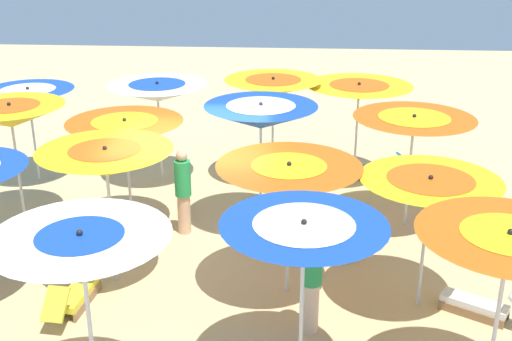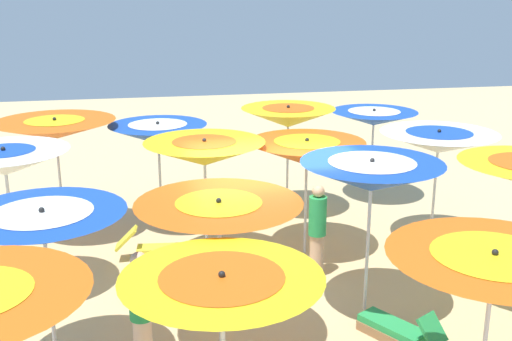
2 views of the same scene
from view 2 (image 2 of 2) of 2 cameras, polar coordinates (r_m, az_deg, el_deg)
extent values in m
cube|color=#D1B57F|center=(10.57, 1.31, -10.74)|extent=(38.73, 38.73, 0.04)
cylinder|color=silver|center=(12.90, -17.25, -1.15)|extent=(0.05, 0.05, 2.16)
cone|color=orange|center=(12.63, -17.65, 3.53)|extent=(2.28, 2.28, 0.36)
cone|color=yellow|center=(12.61, -17.69, 3.96)|extent=(1.12, 1.12, 0.18)
sphere|color=black|center=(12.59, -17.73, 4.45)|extent=(0.07, 0.07, 0.07)
cylinder|color=silver|center=(10.57, -21.11, -5.17)|extent=(0.05, 0.05, 2.22)
cone|color=white|center=(10.24, -21.74, 0.64)|extent=(1.95, 1.95, 0.38)
cone|color=#1947B2|center=(10.22, -21.80, 1.21)|extent=(0.94, 0.94, 0.18)
sphere|color=black|center=(10.19, -21.87, 1.83)|extent=(0.07, 0.07, 0.07)
cylinder|color=silver|center=(8.35, -18.01, -11.44)|extent=(0.05, 0.05, 2.02)
cone|color=#1947B2|center=(7.95, -18.64, -4.97)|extent=(1.99, 1.99, 0.40)
cone|color=white|center=(7.92, -18.69, -4.39)|extent=(1.20, 1.20, 0.24)
sphere|color=black|center=(7.87, -18.79, -3.40)|extent=(0.07, 0.07, 0.07)
cylinder|color=silver|center=(12.88, -8.64, -1.04)|extent=(0.05, 0.05, 1.98)
cone|color=#1947B2|center=(12.63, -8.83, 3.25)|extent=(1.94, 1.94, 0.40)
cone|color=white|center=(12.61, -8.84, 3.63)|extent=(1.16, 1.16, 0.24)
sphere|color=black|center=(12.58, -8.87, 4.26)|extent=(0.07, 0.07, 0.07)
cylinder|color=silver|center=(11.07, -4.54, -3.61)|extent=(0.05, 0.05, 2.05)
cone|color=yellow|center=(10.77, -4.67, 1.52)|extent=(2.07, 2.07, 0.42)
cone|color=orange|center=(10.74, -4.68, 2.06)|extent=(1.10, 1.10, 0.22)
sphere|color=black|center=(10.71, -4.69, 2.76)|extent=(0.07, 0.07, 0.07)
cylinder|color=silver|center=(8.54, -3.25, -10.32)|extent=(0.05, 0.05, 1.92)
cone|color=orange|center=(8.16, -3.36, -4.28)|extent=(2.18, 2.18, 0.41)
cone|color=yellow|center=(8.12, -3.37, -3.59)|extent=(1.12, 1.12, 0.21)
sphere|color=black|center=(8.08, -3.39, -2.72)|extent=(0.07, 0.07, 0.07)
cone|color=yellow|center=(6.30, -3.08, -10.88)|extent=(2.03, 2.03, 0.32)
cone|color=orange|center=(6.27, -3.09, -10.33)|extent=(1.24, 1.24, 0.19)
sphere|color=black|center=(6.22, -3.11, -9.34)|extent=(0.07, 0.07, 0.07)
cylinder|color=silver|center=(13.62, 2.85, 0.40)|extent=(0.05, 0.05, 2.12)
cone|color=yellow|center=(13.37, 2.92, 4.78)|extent=(1.99, 1.99, 0.41)
cone|color=orange|center=(13.35, 2.92, 5.20)|extent=(1.10, 1.10, 0.23)
sphere|color=black|center=(13.33, 2.93, 5.78)|extent=(0.07, 0.07, 0.07)
cylinder|color=silver|center=(11.61, 4.50, -3.02)|extent=(0.05, 0.05, 1.91)
cone|color=orange|center=(11.33, 4.60, 1.56)|extent=(2.10, 2.10, 0.44)
cone|color=yellow|center=(11.30, 4.61, 2.05)|extent=(1.19, 1.19, 0.25)
sphere|color=black|center=(11.27, 4.63, 2.78)|extent=(0.07, 0.07, 0.07)
cylinder|color=silver|center=(9.50, 10.04, -6.86)|extent=(0.05, 0.05, 2.18)
cone|color=#1947B2|center=(9.13, 10.37, -0.56)|extent=(2.05, 2.05, 0.43)
cone|color=white|center=(9.11, 10.40, -0.02)|extent=(1.25, 1.25, 0.26)
sphere|color=black|center=(9.07, 10.45, 0.92)|extent=(0.07, 0.07, 0.07)
cone|color=orange|center=(7.00, 20.62, -8.40)|extent=(2.22, 2.22, 0.33)
cone|color=yellow|center=(6.97, 20.68, -7.84)|extent=(1.30, 1.30, 0.19)
sphere|color=black|center=(6.92, 20.78, -6.92)|extent=(0.07, 0.07, 0.07)
cylinder|color=silver|center=(14.78, 10.39, 1.01)|extent=(0.05, 0.05, 1.92)
cone|color=#1947B2|center=(14.57, 10.58, 4.65)|extent=(1.96, 1.96, 0.32)
cone|color=white|center=(14.55, 10.60, 4.92)|extent=(1.17, 1.17, 0.19)
sphere|color=black|center=(14.53, 10.62, 5.39)|extent=(0.07, 0.07, 0.07)
cylinder|color=silver|center=(12.41, 15.77, -2.08)|extent=(0.05, 0.05, 2.01)
cone|color=white|center=(12.15, 16.13, 2.43)|extent=(2.16, 2.16, 0.39)
cone|color=#1947B2|center=(12.13, 16.17, 2.84)|extent=(1.21, 1.21, 0.22)
sphere|color=black|center=(12.10, 16.22, 3.45)|extent=(0.07, 0.07, 0.07)
cube|color=olive|center=(9.27, 11.50, -14.60)|extent=(0.87, 0.53, 0.14)
cube|color=olive|center=(9.53, 12.85, -13.80)|extent=(0.87, 0.53, 0.14)
cube|color=green|center=(9.34, 12.23, -13.56)|extent=(1.03, 0.81, 0.10)
cube|color=green|center=(8.94, 15.62, -13.69)|extent=(0.44, 0.46, 0.36)
cube|color=olive|center=(13.67, -6.02, -3.99)|extent=(0.75, 0.60, 0.14)
cube|color=olive|center=(13.84, -7.18, -3.76)|extent=(0.75, 0.60, 0.14)
cube|color=red|center=(13.72, -6.62, -3.40)|extent=(0.93, 0.83, 0.10)
cube|color=red|center=(14.13, -5.30, -1.94)|extent=(0.45, 0.45, 0.32)
cube|color=olive|center=(11.90, -8.20, -7.23)|extent=(0.14, 0.98, 0.14)
cube|color=olive|center=(11.60, -8.29, -7.87)|extent=(0.14, 0.98, 0.14)
cube|color=yellow|center=(11.70, -8.27, -7.01)|extent=(0.43, 1.01, 0.10)
cube|color=yellow|center=(11.67, -11.64, -6.01)|extent=(0.37, 0.43, 0.40)
cylinder|color=#D8A87F|center=(10.89, 5.48, -7.63)|extent=(0.24, 0.24, 0.76)
cylinder|color=green|center=(10.62, 5.58, -4.10)|extent=(0.30, 0.30, 0.67)
sphere|color=#D8A87F|center=(10.48, 5.65, -1.85)|extent=(0.21, 0.21, 0.21)
cylinder|color=green|center=(8.09, -10.39, -10.86)|extent=(0.30, 0.30, 0.68)
sphere|color=beige|center=(7.90, -10.55, -7.97)|extent=(0.21, 0.21, 0.21)
camera|label=1|loc=(10.93, -59.81, 12.46)|focal=45.64mm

